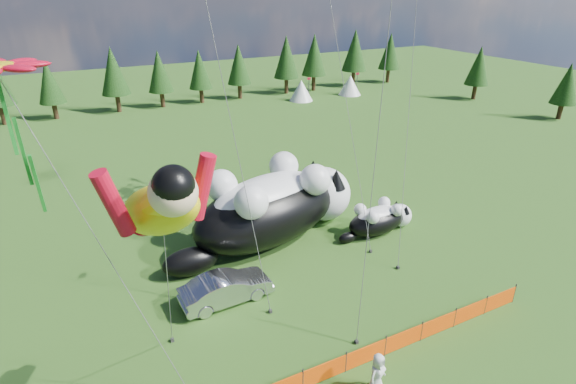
% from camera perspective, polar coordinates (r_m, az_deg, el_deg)
% --- Properties ---
extents(ground, '(160.00, 160.00, 0.00)m').
position_cam_1_polar(ground, '(21.55, 0.33, -17.56)').
color(ground, '#0D3609').
rests_on(ground, ground).
extents(safety_fence, '(22.06, 0.06, 1.10)m').
position_cam_1_polar(safety_fence, '(19.34, 4.69, -21.76)').
color(safety_fence, '#262626').
rests_on(safety_fence, ground).
extents(tree_line, '(90.00, 4.00, 8.00)m').
position_cam_1_polar(tree_line, '(60.53, -19.96, 13.37)').
color(tree_line, black).
rests_on(tree_line, ground).
extents(festival_tents, '(50.00, 3.20, 2.80)m').
position_cam_1_polar(festival_tents, '(58.65, -8.04, 11.65)').
color(festival_tents, white).
rests_on(festival_tents, ground).
extents(cat_large, '(13.35, 7.00, 4.88)m').
position_cam_1_polar(cat_large, '(27.42, -1.60, -1.62)').
color(cat_large, black).
rests_on(cat_large, ground).
extents(cat_small, '(5.66, 2.24, 2.04)m').
position_cam_1_polar(cat_small, '(29.27, 11.62, -3.32)').
color(cat_small, black).
rests_on(cat_small, ground).
extents(car, '(4.73, 1.88, 1.53)m').
position_cam_1_polar(car, '(23.10, -7.84, -12.00)').
color(car, '#BABABF').
rests_on(car, ground).
extents(spectator_e, '(1.03, 0.85, 1.81)m').
position_cam_1_polar(spectator_e, '(18.97, 11.26, -21.66)').
color(spectator_e, silver).
rests_on(spectator_e, ground).
extents(superhero_kite, '(5.48, 7.70, 11.62)m').
position_cam_1_polar(superhero_kite, '(12.79, -16.20, -2.20)').
color(superhero_kite, yellow).
rests_on(superhero_kite, ground).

